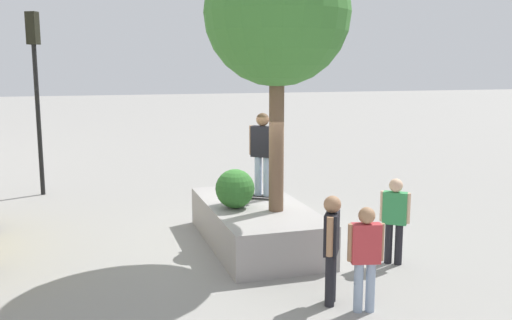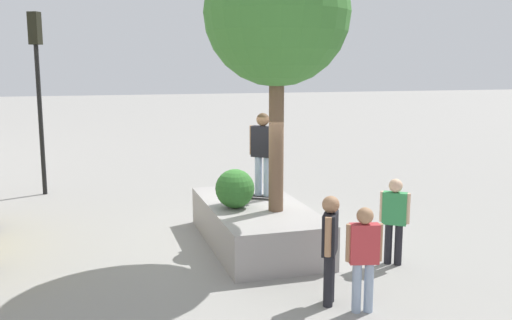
{
  "view_description": "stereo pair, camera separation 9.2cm",
  "coord_description": "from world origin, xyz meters",
  "px_view_note": "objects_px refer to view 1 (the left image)",
  "views": [
    {
      "loc": [
        -10.62,
        3.33,
        3.52
      ],
      "look_at": [
        -0.25,
        0.15,
        1.7
      ],
      "focal_mm": 39.55,
      "sensor_mm": 36.0,
      "label": 1
    },
    {
      "loc": [
        -10.64,
        3.24,
        3.52
      ],
      "look_at": [
        -0.25,
        0.15,
        1.7
      ],
      "focal_mm": 39.55,
      "sensor_mm": 36.0,
      "label": 2
    }
  ],
  "objects_px": {
    "planter_ledge": "(256,224)",
    "bystander_watching": "(331,242)",
    "passerby_with_bag": "(366,252)",
    "skateboard": "(262,196)",
    "skateboarder": "(263,148)",
    "plaza_tree": "(277,14)",
    "pedestrian_crossing": "(395,215)",
    "traffic_light_corner": "(36,73)"
  },
  "relations": [
    {
      "from": "planter_ledge",
      "to": "bystander_watching",
      "type": "relative_size",
      "value": 2.32
    },
    {
      "from": "planter_ledge",
      "to": "passerby_with_bag",
      "type": "distance_m",
      "value": 3.55
    },
    {
      "from": "skateboard",
      "to": "skateboarder",
      "type": "height_order",
      "value": "skateboarder"
    },
    {
      "from": "planter_ledge",
      "to": "plaza_tree",
      "type": "distance_m",
      "value": 4.08
    },
    {
      "from": "plaza_tree",
      "to": "passerby_with_bag",
      "type": "distance_m",
      "value": 4.61
    },
    {
      "from": "passerby_with_bag",
      "to": "pedestrian_crossing",
      "type": "height_order",
      "value": "pedestrian_crossing"
    },
    {
      "from": "planter_ledge",
      "to": "skateboard",
      "type": "relative_size",
      "value": 4.89
    },
    {
      "from": "plaza_tree",
      "to": "bystander_watching",
      "type": "bearing_deg",
      "value": 179.76
    },
    {
      "from": "skateboard",
      "to": "skateboarder",
      "type": "xyz_separation_m",
      "value": [
        0.0,
        0.0,
        1.0
      ]
    },
    {
      "from": "planter_ledge",
      "to": "bystander_watching",
      "type": "bearing_deg",
      "value": -175.82
    },
    {
      "from": "skateboarder",
      "to": "bystander_watching",
      "type": "xyz_separation_m",
      "value": [
        -3.51,
        0.05,
        -0.9
      ]
    },
    {
      "from": "planter_ledge",
      "to": "plaza_tree",
      "type": "height_order",
      "value": "plaza_tree"
    },
    {
      "from": "traffic_light_corner",
      "to": "passerby_with_bag",
      "type": "bearing_deg",
      "value": -152.32
    },
    {
      "from": "traffic_light_corner",
      "to": "passerby_with_bag",
      "type": "relative_size",
      "value": 3.17
    },
    {
      "from": "skateboarder",
      "to": "bystander_watching",
      "type": "relative_size",
      "value": 1.03
    },
    {
      "from": "skateboarder",
      "to": "passerby_with_bag",
      "type": "bearing_deg",
      "value": -175.64
    },
    {
      "from": "skateboarder",
      "to": "passerby_with_bag",
      "type": "distance_m",
      "value": 4.03
    },
    {
      "from": "planter_ledge",
      "to": "skateboard",
      "type": "height_order",
      "value": "skateboard"
    },
    {
      "from": "skateboard",
      "to": "passerby_with_bag",
      "type": "distance_m",
      "value": 3.92
    },
    {
      "from": "bystander_watching",
      "to": "passerby_with_bag",
      "type": "xyz_separation_m",
      "value": [
        -0.4,
        -0.35,
        -0.06
      ]
    },
    {
      "from": "bystander_watching",
      "to": "passerby_with_bag",
      "type": "distance_m",
      "value": 0.53
    },
    {
      "from": "bystander_watching",
      "to": "skateboarder",
      "type": "bearing_deg",
      "value": -0.84
    },
    {
      "from": "traffic_light_corner",
      "to": "passerby_with_bag",
      "type": "distance_m",
      "value": 10.88
    },
    {
      "from": "traffic_light_corner",
      "to": "pedestrian_crossing",
      "type": "distance_m",
      "value": 10.32
    },
    {
      "from": "traffic_light_corner",
      "to": "pedestrian_crossing",
      "type": "bearing_deg",
      "value": -140.55
    },
    {
      "from": "plaza_tree",
      "to": "bystander_watching",
      "type": "height_order",
      "value": "plaza_tree"
    },
    {
      "from": "skateboard",
      "to": "bystander_watching",
      "type": "relative_size",
      "value": 0.47
    },
    {
      "from": "planter_ledge",
      "to": "plaza_tree",
      "type": "bearing_deg",
      "value": -156.22
    },
    {
      "from": "plaza_tree",
      "to": "skateboard",
      "type": "xyz_separation_m",
      "value": [
        0.97,
        -0.04,
        -3.58
      ]
    },
    {
      "from": "bystander_watching",
      "to": "traffic_light_corner",
      "type": "bearing_deg",
      "value": 26.97
    },
    {
      "from": "skateboard",
      "to": "passerby_with_bag",
      "type": "bearing_deg",
      "value": -175.64
    },
    {
      "from": "skateboarder",
      "to": "passerby_with_bag",
      "type": "xyz_separation_m",
      "value": [
        -3.91,
        -0.3,
        -0.96
      ]
    },
    {
      "from": "pedestrian_crossing",
      "to": "bystander_watching",
      "type": "bearing_deg",
      "value": 124.74
    },
    {
      "from": "planter_ledge",
      "to": "bystander_watching",
      "type": "xyz_separation_m",
      "value": [
        -3.07,
        -0.22,
        0.55
      ]
    },
    {
      "from": "skateboarder",
      "to": "pedestrian_crossing",
      "type": "height_order",
      "value": "skateboarder"
    },
    {
      "from": "bystander_watching",
      "to": "skateboard",
      "type": "bearing_deg",
      "value": -0.84
    },
    {
      "from": "planter_ledge",
      "to": "bystander_watching",
      "type": "distance_m",
      "value": 3.12
    },
    {
      "from": "planter_ledge",
      "to": "skateboard",
      "type": "xyz_separation_m",
      "value": [
        0.44,
        -0.28,
        0.46
      ]
    },
    {
      "from": "skateboarder",
      "to": "pedestrian_crossing",
      "type": "relative_size",
      "value": 1.09
    },
    {
      "from": "skateboarder",
      "to": "traffic_light_corner",
      "type": "relative_size",
      "value": 0.35
    },
    {
      "from": "traffic_light_corner",
      "to": "bystander_watching",
      "type": "bearing_deg",
      "value": -153.03
    },
    {
      "from": "passerby_with_bag",
      "to": "planter_ledge",
      "type": "bearing_deg",
      "value": 9.39
    }
  ]
}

